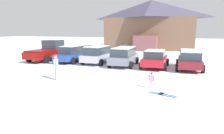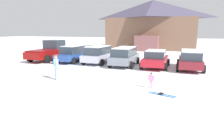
% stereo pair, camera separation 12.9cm
% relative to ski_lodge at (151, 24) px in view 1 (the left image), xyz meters
% --- Properties ---
extents(ground, '(160.00, 160.00, 0.00)m').
position_rel_ski_lodge_xyz_m(ground, '(1.19, -30.72, -4.30)').
color(ground, white).
extents(ski_lodge, '(15.31, 11.53, 8.47)m').
position_rel_ski_lodge_xyz_m(ski_lodge, '(0.00, 0.00, 0.00)').
color(ski_lodge, brown).
rests_on(ski_lodge, ground).
extents(parked_blue_hatchback, '(2.25, 4.76, 1.68)m').
position_rel_ski_lodge_xyz_m(parked_blue_hatchback, '(-5.11, -18.85, -3.46)').
color(parked_blue_hatchback, '#294896').
rests_on(parked_blue_hatchback, ground).
extents(parked_silver_wagon, '(2.29, 4.17, 1.70)m').
position_rel_ski_lodge_xyz_m(parked_silver_wagon, '(-2.29, -18.95, -3.38)').
color(parked_silver_wagon, '#B7B5CB').
rests_on(parked_silver_wagon, ground).
extents(parked_grey_wagon, '(2.21, 4.54, 1.69)m').
position_rel_ski_lodge_xyz_m(parked_grey_wagon, '(0.50, -19.24, -3.39)').
color(parked_grey_wagon, slate).
rests_on(parked_grey_wagon, ground).
extents(parked_red_sedan, '(2.21, 4.25, 1.53)m').
position_rel_ski_lodge_xyz_m(parked_red_sedan, '(3.34, -19.28, -3.51)').
color(parked_red_sedan, '#B41A26').
rests_on(parked_red_sedan, ground).
extents(parked_maroon_van, '(2.18, 4.40, 1.60)m').
position_rel_ski_lodge_xyz_m(parked_maroon_van, '(6.16, -19.19, -3.43)').
color(parked_maroon_van, maroon).
rests_on(parked_maroon_van, ground).
extents(pickup_truck, '(2.49, 5.33, 2.15)m').
position_rel_ski_lodge_xyz_m(pickup_truck, '(-8.14, -18.72, -3.31)').
color(pickup_truck, maroon).
rests_on(pickup_truck, ground).
extents(skier_adult_in_blue_parka, '(0.48, 0.46, 1.67)m').
position_rel_ski_lodge_xyz_m(skier_adult_in_blue_parka, '(-2.16, -26.03, -3.36)').
color(skier_adult_in_blue_parka, '#9DAED0').
rests_on(skier_adult_in_blue_parka, ground).
extents(skier_child_in_pink_snowsuit, '(0.33, 0.15, 0.89)m').
position_rel_ski_lodge_xyz_m(skier_child_in_pink_snowsuit, '(4.00, -25.87, -3.79)').
color(skier_child_in_pink_snowsuit, '#E8A8BF').
rests_on(skier_child_in_pink_snowsuit, ground).
extents(pair_of_skis, '(1.43, 0.67, 0.08)m').
position_rel_ski_lodge_xyz_m(pair_of_skis, '(4.69, -26.85, -4.28)').
color(pair_of_skis, '#2265AE').
rests_on(pair_of_skis, ground).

